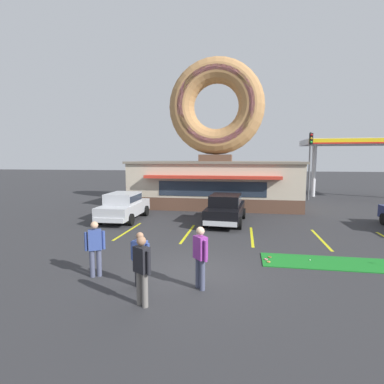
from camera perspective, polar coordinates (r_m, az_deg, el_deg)
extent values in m
plane|color=#2D2D30|center=(9.54, -0.22, -15.48)|extent=(160.00, 160.00, 0.00)
cube|color=brown|center=(23.03, 4.47, -1.41)|extent=(12.00, 6.00, 0.90)
cube|color=beige|center=(22.87, 4.51, 2.57)|extent=(12.00, 6.00, 2.30)
cube|color=slate|center=(22.82, 4.53, 5.65)|extent=(12.30, 6.30, 0.16)
cube|color=red|center=(19.57, 3.63, 2.82)|extent=(9.00, 0.60, 0.20)
cube|color=#232D3D|center=(19.92, 3.70, 0.57)|extent=(7.20, 0.03, 1.00)
cube|color=brown|center=(22.82, 4.54, 6.48)|extent=(2.40, 1.80, 0.50)
torus|color=#B27F4C|center=(23.15, 4.63, 15.93)|extent=(7.10, 1.90, 7.10)
torus|color=#D8728C|center=(22.73, 4.53, 16.11)|extent=(6.25, 1.05, 6.24)
cube|color=#197523|center=(11.49, 24.71, -12.17)|extent=(4.51, 1.44, 0.03)
torus|color=brown|center=(11.31, 14.59, -11.90)|extent=(0.13, 0.13, 0.04)
torus|color=#D8667F|center=(11.05, 13.91, -12.32)|extent=(0.13, 0.13, 0.04)
torus|color=#D17F47|center=(10.81, 14.38, -12.75)|extent=(0.13, 0.13, 0.04)
sphere|color=white|center=(11.42, 21.55, -11.95)|extent=(0.04, 0.04, 0.04)
cube|color=#B2B5BA|center=(17.87, -12.78, -3.12)|extent=(1.86, 4.44, 0.68)
cube|color=#B2B5BA|center=(17.64, -13.01, -1.14)|extent=(1.61, 2.14, 0.60)
cube|color=#232D3D|center=(17.64, -13.01, -1.08)|extent=(1.63, 2.05, 0.36)
cube|color=silver|center=(19.97, -10.45, -2.77)|extent=(1.67, 0.14, 0.24)
cube|color=silver|center=(15.89, -15.67, -5.25)|extent=(1.67, 0.14, 0.24)
cylinder|color=black|center=(19.50, -13.72, -3.37)|extent=(0.23, 0.64, 0.64)
cylinder|color=black|center=(18.91, -8.77, -3.56)|extent=(0.23, 0.64, 0.64)
cylinder|color=black|center=(17.05, -17.18, -4.86)|extent=(0.23, 0.64, 0.64)
cylinder|color=black|center=(16.37, -11.59, -5.16)|extent=(0.23, 0.64, 0.64)
cylinder|color=black|center=(19.17, 32.76, -4.37)|extent=(0.23, 0.64, 0.64)
cube|color=black|center=(16.71, 6.45, -3.65)|extent=(2.06, 4.51, 0.68)
cube|color=black|center=(16.47, 6.41, -1.54)|extent=(1.70, 2.20, 0.60)
cube|color=#232D3D|center=(16.47, 6.41, -1.47)|extent=(1.72, 2.12, 0.36)
cube|color=silver|center=(18.94, 7.30, -3.22)|extent=(1.67, 0.22, 0.24)
cube|color=silver|center=(14.59, 5.31, -6.06)|extent=(1.67, 0.22, 0.24)
cylinder|color=black|center=(18.23, 4.23, -3.87)|extent=(0.26, 0.65, 0.64)
cylinder|color=black|center=(18.03, 9.77, -4.07)|extent=(0.26, 0.65, 0.64)
cylinder|color=black|center=(15.59, 2.56, -5.61)|extent=(0.26, 0.65, 0.64)
cylinder|color=black|center=(15.36, 9.05, -5.87)|extent=(0.26, 0.65, 0.64)
cylinder|color=#474C66|center=(9.72, -18.47, -12.79)|extent=(0.15, 0.15, 0.83)
cylinder|color=#474C66|center=(9.73, -17.27, -12.73)|extent=(0.15, 0.15, 0.83)
cube|color=#33478C|center=(9.52, -18.02, -8.64)|extent=(0.45, 0.40, 0.61)
cylinder|color=#33478C|center=(9.52, -19.53, -8.88)|extent=(0.10, 0.10, 0.56)
cylinder|color=#33478C|center=(9.53, -16.49, -8.75)|extent=(0.10, 0.10, 0.56)
sphere|color=tan|center=(9.41, -18.11, -6.01)|extent=(0.22, 0.22, 0.22)
cylinder|color=slate|center=(7.62, -8.96, -17.96)|extent=(0.15, 0.15, 0.85)
cylinder|color=slate|center=(7.76, -9.96, -17.51)|extent=(0.15, 0.15, 0.85)
cube|color=black|center=(7.42, -9.57, -12.55)|extent=(0.45, 0.40, 0.62)
cylinder|color=black|center=(7.25, -8.27, -13.24)|extent=(0.10, 0.10, 0.57)
cylinder|color=black|center=(7.61, -10.80, -12.32)|extent=(0.10, 0.10, 0.57)
sphere|color=#9E7051|center=(7.28, -9.64, -9.16)|extent=(0.23, 0.23, 0.23)
cylinder|color=#232328|center=(8.66, -9.20, -15.20)|extent=(0.15, 0.15, 0.76)
cylinder|color=#232328|center=(8.76, -10.34, -14.95)|extent=(0.15, 0.15, 0.76)
cube|color=#33478C|center=(8.49, -9.86, -10.92)|extent=(0.43, 0.32, 0.56)
cylinder|color=#33478C|center=(8.37, -8.40, -11.35)|extent=(0.10, 0.10, 0.51)
cylinder|color=#33478C|center=(8.63, -11.26, -10.85)|extent=(0.10, 0.10, 0.51)
sphere|color=#9E7051|center=(8.38, -9.91, -8.23)|extent=(0.20, 0.20, 0.20)
cylinder|color=#474C66|center=(8.39, 1.97, -15.51)|extent=(0.15, 0.15, 0.85)
cylinder|color=#474C66|center=(8.54, 1.19, -15.10)|extent=(0.15, 0.15, 0.85)
cube|color=#8C3393|center=(8.22, 1.59, -10.53)|extent=(0.43, 0.44, 0.62)
cylinder|color=#8C3393|center=(8.04, 2.61, -11.17)|extent=(0.10, 0.10, 0.57)
cylinder|color=#8C3393|center=(8.43, 0.63, -10.32)|extent=(0.10, 0.10, 0.57)
sphere|color=beige|center=(8.10, 1.60, -7.45)|extent=(0.23, 0.23, 0.23)
cylinder|color=#51565B|center=(21.56, -10.07, -1.95)|extent=(0.56, 0.56, 0.95)
torus|color=#303437|center=(21.50, -10.10, -0.70)|extent=(0.57, 0.57, 0.05)
cylinder|color=#595B60|center=(27.66, 21.46, 4.56)|extent=(0.16, 0.16, 5.80)
cube|color=black|center=(27.53, 21.74, 9.44)|extent=(0.28, 0.24, 0.90)
sphere|color=red|center=(27.43, 21.82, 10.08)|extent=(0.18, 0.18, 0.18)
sphere|color=orange|center=(27.41, 21.79, 9.46)|extent=(0.18, 0.18, 0.18)
sphere|color=green|center=(27.39, 21.77, 8.83)|extent=(0.18, 0.18, 0.18)
cylinder|color=silver|center=(30.37, 22.17, 3.71)|extent=(0.40, 0.40, 4.80)
cube|color=silver|center=(31.32, 28.71, 8.32)|extent=(9.00, 4.40, 0.50)
cube|color=yellow|center=(29.23, 30.13, 8.44)|extent=(9.00, 0.04, 0.44)
cube|color=red|center=(29.20, 30.12, 8.11)|extent=(9.00, 0.04, 0.12)
cube|color=yellow|center=(15.23, -12.06, -7.26)|extent=(0.12, 3.60, 0.01)
cube|color=yellow|center=(14.41, -0.80, -7.90)|extent=(0.12, 3.60, 0.01)
cube|color=yellow|center=(14.18, 11.33, -8.26)|extent=(0.12, 3.60, 0.01)
cube|color=yellow|center=(14.59, 23.32, -8.25)|extent=(0.12, 3.60, 0.01)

